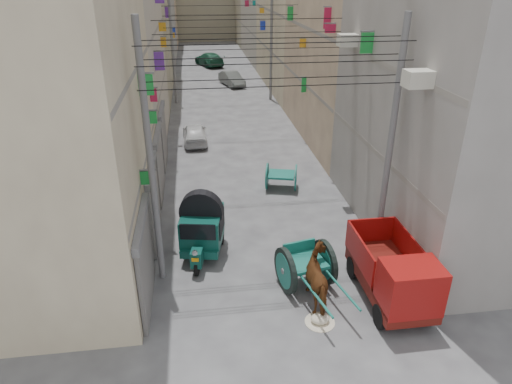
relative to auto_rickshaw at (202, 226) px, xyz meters
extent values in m
cube|color=gray|center=(-1.88, 0.75, 2.13)|extent=(0.25, 9.80, 0.18)
cube|color=gray|center=(-1.88, 0.75, 5.13)|extent=(0.25, 9.80, 0.18)
cube|color=#A79E8F|center=(-5.76, 11.75, 4.93)|extent=(8.00, 12.00, 12.00)
cube|color=gray|center=(-1.88, 11.75, 2.13)|extent=(0.25, 11.76, 0.18)
cube|color=gray|center=(-1.88, 11.75, 5.13)|extent=(0.25, 11.76, 0.18)
cube|color=#9E987D|center=(-5.76, 24.75, 5.93)|extent=(8.00, 14.00, 14.00)
cube|color=gray|center=(-1.88, 24.75, 2.13)|extent=(0.25, 13.72, 0.18)
cube|color=gray|center=(-1.88, 24.75, 5.13)|extent=(0.25, 13.72, 0.18)
cube|color=gray|center=(-5.76, 38.75, 4.83)|extent=(8.00, 14.00, 11.80)
cube|color=gray|center=(-1.88, 38.75, 2.13)|extent=(0.25, 13.72, 0.18)
cube|color=gray|center=(-1.88, 38.75, 5.13)|extent=(0.25, 13.72, 0.18)
cube|color=gray|center=(-1.88, 51.75, 2.13)|extent=(0.25, 11.76, 0.18)
cube|color=gray|center=(10.24, 0.75, 5.43)|extent=(8.00, 10.00, 13.00)
cube|color=gray|center=(6.36, 0.75, 2.13)|extent=(0.25, 9.80, 0.18)
cube|color=gray|center=(6.36, 0.75, 5.13)|extent=(0.25, 9.80, 0.18)
cube|color=#C9AE8B|center=(10.24, 11.75, 4.93)|extent=(8.00, 12.00, 12.00)
cube|color=gray|center=(6.36, 11.75, 2.13)|extent=(0.25, 11.76, 0.18)
cube|color=gray|center=(6.36, 11.75, 5.13)|extent=(0.25, 11.76, 0.18)
cube|color=gray|center=(6.36, 24.75, 2.13)|extent=(0.25, 13.72, 0.18)
cube|color=gray|center=(6.36, 24.75, 5.13)|extent=(0.25, 13.72, 0.18)
cube|color=#A79E8F|center=(10.24, 38.75, 4.83)|extent=(8.00, 14.00, 11.80)
cube|color=gray|center=(6.36, 38.75, 2.13)|extent=(0.25, 13.72, 0.18)
cube|color=gray|center=(6.36, 38.75, 5.13)|extent=(0.25, 13.72, 0.18)
cube|color=gray|center=(6.36, 51.75, 2.13)|extent=(0.25, 11.76, 0.18)
cube|color=#525257|center=(-1.68, -2.45, 0.23)|extent=(0.12, 3.00, 2.60)
cube|color=slate|center=(-1.66, -2.45, 1.68)|extent=(0.18, 3.20, 0.25)
cube|color=#525257|center=(-1.68, 1.25, 0.23)|extent=(0.12, 3.00, 2.60)
cube|color=slate|center=(-1.66, 1.25, 1.68)|extent=(0.18, 3.20, 0.25)
cube|color=#525257|center=(-1.68, 4.95, 0.23)|extent=(0.12, 3.00, 2.60)
cube|color=slate|center=(-1.66, 4.95, 1.68)|extent=(0.18, 3.20, 0.25)
cube|color=#525257|center=(-1.68, 8.75, 0.23)|extent=(0.12, 3.00, 2.60)
cube|color=slate|center=(-1.66, 8.75, 1.68)|extent=(0.18, 3.20, 0.25)
cube|color=orange|center=(6.05, 27.03, 4.91)|extent=(0.38, 0.08, 0.41)
cube|color=#1A33BC|center=(-1.63, 34.36, 2.55)|extent=(0.27, 0.08, 0.71)
cube|color=green|center=(-1.54, -0.82, 2.28)|extent=(0.44, 0.08, 0.42)
cube|color=#5F2895|center=(-1.54, 8.55, 4.10)|extent=(0.45, 0.08, 0.84)
cube|color=#B2173F|center=(6.03, 37.63, 4.84)|extent=(0.41, 0.08, 0.59)
cube|color=green|center=(-1.57, 2.52, 3.17)|extent=(0.38, 0.08, 0.44)
cube|color=#1A33BC|center=(6.02, 26.29, 3.78)|extent=(0.43, 0.08, 0.72)
cube|color=#0C8582|center=(6.10, 32.37, 5.18)|extent=(0.28, 0.08, 0.44)
cube|color=orange|center=(-1.61, 30.82, 2.60)|extent=(0.31, 0.08, 0.44)
cube|color=orange|center=(6.06, 11.77, 4.34)|extent=(0.35, 0.08, 0.45)
cube|color=green|center=(6.07, 15.40, 5.58)|extent=(0.34, 0.08, 0.79)
cube|color=#B2173F|center=(-1.62, 4.77, 3.43)|extent=(0.28, 0.08, 0.52)
cube|color=#5F2895|center=(-1.62, 22.37, 5.19)|extent=(0.28, 0.08, 0.74)
cube|color=green|center=(6.11, 11.26, 2.15)|extent=(0.26, 0.08, 0.80)
cube|color=#1A33BC|center=(6.07, 2.12, 5.62)|extent=(0.34, 0.08, 0.55)
cube|color=green|center=(-1.53, 1.31, 4.60)|extent=(0.47, 0.08, 0.67)
cube|color=orange|center=(-1.56, 13.90, 5.07)|extent=(0.40, 0.08, 0.47)
cube|color=orange|center=(-1.60, 14.42, 4.17)|extent=(0.32, 0.08, 0.55)
cube|color=#B2173F|center=(6.00, 6.50, 5.66)|extent=(0.47, 0.08, 0.35)
cube|color=#B2173F|center=(6.08, 7.33, 6.00)|extent=(0.32, 0.08, 0.89)
cube|color=green|center=(6.02, 2.04, 5.66)|extent=(0.44, 0.08, 0.69)
cube|color=green|center=(-1.82, -1.25, 1.93)|extent=(0.10, 3.20, 0.80)
cube|color=#B2173F|center=(-1.82, 7.75, 1.93)|extent=(0.10, 3.20, 0.80)
cube|color=orange|center=(-1.82, 19.75, 1.93)|extent=(0.10, 3.20, 0.80)
cube|color=orange|center=(-1.82, 31.75, 1.93)|extent=(0.10, 3.20, 0.80)
cube|color=orange|center=(6.30, -1.25, 1.93)|extent=(0.10, 3.20, 0.80)
cube|color=green|center=(6.30, 7.75, 1.93)|extent=(0.10, 3.20, 0.80)
cube|color=orange|center=(6.30, 19.75, 1.93)|extent=(0.10, 3.20, 0.80)
cube|color=#5F2895|center=(6.30, 31.75, 1.93)|extent=(0.10, 3.20, 0.80)
cube|color=beige|center=(5.89, -2.25, 5.33)|extent=(0.70, 0.55, 0.45)
cube|color=beige|center=(5.89, 3.75, 5.53)|extent=(0.70, 0.55, 0.45)
cylinder|color=slate|center=(-1.36, -1.25, 2.93)|extent=(0.20, 0.20, 8.00)
cylinder|color=slate|center=(5.84, -1.25, 2.93)|extent=(0.20, 0.20, 8.00)
cylinder|color=slate|center=(-1.36, 20.75, 2.93)|extent=(0.20, 0.20, 8.00)
cylinder|color=slate|center=(5.84, 20.75, 2.93)|extent=(0.20, 0.20, 8.00)
cylinder|color=black|center=(2.24, -1.75, 5.13)|extent=(7.40, 0.02, 0.02)
cylinder|color=black|center=(2.24, -1.75, 5.73)|extent=(7.40, 0.02, 0.02)
cylinder|color=black|center=(2.24, -1.75, 6.23)|extent=(7.40, 0.02, 0.02)
cylinder|color=black|center=(2.24, -0.75, 5.13)|extent=(7.40, 0.02, 0.02)
cylinder|color=black|center=(2.24, -0.75, 5.73)|extent=(7.40, 0.02, 0.02)
cylinder|color=black|center=(2.24, -0.75, 6.23)|extent=(7.40, 0.02, 0.02)
cylinder|color=black|center=(2.24, 4.75, 5.13)|extent=(7.40, 0.02, 0.02)
cylinder|color=black|center=(2.24, 4.75, 5.73)|extent=(7.40, 0.02, 0.02)
cylinder|color=black|center=(2.24, 4.75, 6.23)|extent=(7.40, 0.02, 0.02)
cylinder|color=black|center=(2.24, 12.75, 5.13)|extent=(7.40, 0.02, 0.02)
cylinder|color=black|center=(2.24, 12.75, 5.73)|extent=(7.40, 0.02, 0.02)
cylinder|color=black|center=(2.24, 12.75, 6.23)|extent=(7.40, 0.02, 0.02)
cylinder|color=black|center=(2.24, 20.75, 5.13)|extent=(7.40, 0.02, 0.02)
cylinder|color=black|center=(2.24, 20.75, 5.73)|extent=(7.40, 0.02, 0.02)
cylinder|color=black|center=(-0.25, -1.29, -0.78)|extent=(0.23, 0.58, 0.57)
cylinder|color=black|center=(-0.43, 0.72, -0.78)|extent=(0.23, 0.58, 0.57)
cylinder|color=black|center=(0.67, 0.51, -0.78)|extent=(0.23, 0.58, 0.57)
cube|color=#0B3F36|center=(0.00, 0.01, -0.58)|extent=(1.62, 2.14, 0.29)
cube|color=#0B3F36|center=(-0.24, -1.24, -0.46)|extent=(0.44, 0.52, 0.56)
cylinder|color=silver|center=(-0.28, -1.47, -0.10)|extent=(0.19, 0.08, 0.18)
cube|color=#CD8A0B|center=(-0.28, -1.49, -0.36)|extent=(0.23, 0.07, 0.12)
cube|color=#0B3F36|center=(0.01, 0.06, 0.00)|extent=(1.63, 1.95, 0.97)
cube|color=black|center=(-0.15, -0.81, 0.26)|extent=(1.16, 0.28, 0.56)
cube|color=black|center=(-0.65, 0.19, 0.10)|extent=(0.27, 1.21, 0.66)
cube|color=black|center=(0.67, -0.07, 0.10)|extent=(0.27, 1.21, 0.66)
cube|color=white|center=(-0.16, -0.84, -0.51)|extent=(1.26, 0.29, 0.06)
cylinder|color=black|center=(2.45, -2.45, -0.34)|extent=(0.47, 1.45, 1.45)
cylinder|color=#166357|center=(2.45, -2.45, -0.34)|extent=(0.42, 1.14, 1.13)
cylinder|color=slate|center=(2.45, -2.45, -0.34)|extent=(0.26, 0.23, 0.19)
cylinder|color=black|center=(3.76, -2.16, -0.34)|extent=(0.47, 1.45, 1.45)
cylinder|color=#166357|center=(3.76, -2.16, -0.34)|extent=(0.42, 1.14, 1.13)
cylinder|color=slate|center=(3.76, -2.16, -0.34)|extent=(0.26, 0.23, 0.19)
cylinder|color=slate|center=(3.10, -2.31, -0.34)|extent=(1.38, 0.39, 0.08)
cube|color=#166357|center=(3.10, -2.31, -0.16)|extent=(1.31, 1.35, 0.10)
cube|color=#166357|center=(2.99, -1.80, 0.07)|extent=(1.08, 0.32, 0.36)
cylinder|color=#166357|center=(2.98, -3.66, -0.24)|extent=(0.59, 2.34, 0.07)
cylinder|color=#166357|center=(3.79, -3.48, -0.24)|extent=(0.59, 2.34, 0.07)
cylinder|color=black|center=(4.74, -4.42, -0.72)|extent=(0.19, 0.71, 0.71)
cylinder|color=black|center=(4.74, -2.07, -0.72)|extent=(0.19, 0.71, 0.71)
cylinder|color=black|center=(6.13, -4.42, -0.72)|extent=(0.19, 0.71, 0.71)
cylinder|color=black|center=(6.13, -2.07, -0.72)|extent=(0.19, 0.71, 0.71)
cube|color=#55110C|center=(5.44, -3.25, -0.48)|extent=(1.55, 3.53, 0.37)
cube|color=maroon|center=(5.44, -4.48, 0.27)|extent=(1.55, 1.12, 1.34)
cube|color=black|center=(5.44, -4.98, 0.37)|extent=(1.39, 0.07, 0.59)
cube|color=#55110C|center=(5.44, -2.66, -0.19)|extent=(1.61, 2.36, 0.13)
cube|color=maroon|center=(4.66, -2.66, 0.27)|extent=(0.07, 2.35, 0.91)
cube|color=maroon|center=(6.22, -2.66, 0.27)|extent=(0.07, 2.35, 0.91)
cube|color=maroon|center=(5.44, -1.50, 0.27)|extent=(1.60, 0.07, 0.91)
cylinder|color=#166357|center=(3.05, 4.95, -0.47)|extent=(0.37, 1.18, 1.20)
cylinder|color=#166357|center=(4.31, 4.62, -0.47)|extent=(0.37, 1.18, 1.20)
cube|color=#166357|center=(3.68, 4.78, -0.36)|extent=(1.38, 1.28, 0.09)
cylinder|color=slate|center=(3.68, 4.78, -0.47)|extent=(1.32, 0.41, 0.07)
ellipsoid|color=beige|center=(3.14, -4.03, -0.94)|extent=(0.53, 0.43, 0.27)
imported|color=brown|center=(3.38, -3.16, -0.26)|extent=(0.93, 1.95, 1.63)
imported|color=silver|center=(-0.11, 11.61, -0.50)|extent=(1.43, 3.36, 1.13)
imported|color=#4F5351|center=(3.29, 25.92, -0.48)|extent=(2.20, 3.76, 1.17)
imported|color=#1B4F37|center=(1.76, 35.51, -0.40)|extent=(3.31, 4.97, 1.34)
camera|label=1|loc=(0.00, -13.70, 7.89)|focal=32.00mm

